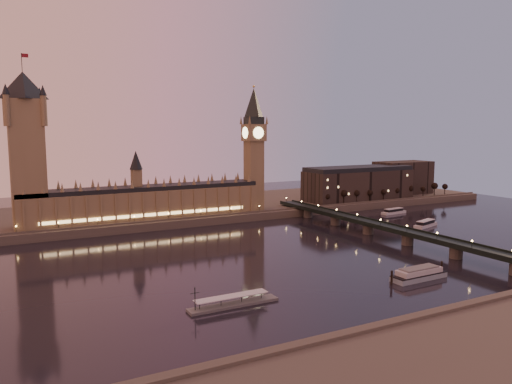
% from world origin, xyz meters
% --- Properties ---
extents(ground, '(700.00, 700.00, 0.00)m').
position_xyz_m(ground, '(0.00, 0.00, 0.00)').
color(ground, black).
rests_on(ground, ground).
extents(far_embankment, '(560.00, 130.00, 6.00)m').
position_xyz_m(far_embankment, '(30.00, 165.00, 3.00)').
color(far_embankment, '#423D35').
rests_on(far_embankment, ground).
extents(palace_of_westminster, '(180.00, 26.62, 52.00)m').
position_xyz_m(palace_of_westminster, '(-40.12, 120.99, 21.71)').
color(palace_of_westminster, brown).
rests_on(palace_of_westminster, ground).
extents(victoria_tower, '(31.68, 31.68, 118.00)m').
position_xyz_m(victoria_tower, '(-120.00, 121.00, 65.79)').
color(victoria_tower, brown).
rests_on(victoria_tower, ground).
extents(big_ben, '(17.68, 17.68, 104.00)m').
position_xyz_m(big_ben, '(53.99, 120.99, 63.95)').
color(big_ben, brown).
rests_on(big_ben, ground).
extents(westminster_bridge, '(13.20, 260.00, 15.30)m').
position_xyz_m(westminster_bridge, '(91.61, 0.00, 5.52)').
color(westminster_bridge, black).
rests_on(westminster_bridge, ground).
extents(city_block, '(155.00, 45.00, 34.00)m').
position_xyz_m(city_block, '(194.94, 130.93, 22.24)').
color(city_block, black).
rests_on(city_block, ground).
extents(bare_tree_0, '(5.59, 5.59, 11.36)m').
position_xyz_m(bare_tree_0, '(121.97, 109.00, 14.47)').
color(bare_tree_0, black).
rests_on(bare_tree_0, ground).
extents(bare_tree_1, '(5.59, 5.59, 11.36)m').
position_xyz_m(bare_tree_1, '(138.69, 109.00, 14.47)').
color(bare_tree_1, black).
rests_on(bare_tree_1, ground).
extents(bare_tree_2, '(5.59, 5.59, 11.36)m').
position_xyz_m(bare_tree_2, '(155.42, 109.00, 14.47)').
color(bare_tree_2, black).
rests_on(bare_tree_2, ground).
extents(bare_tree_3, '(5.59, 5.59, 11.36)m').
position_xyz_m(bare_tree_3, '(172.14, 109.00, 14.47)').
color(bare_tree_3, black).
rests_on(bare_tree_3, ground).
extents(bare_tree_4, '(5.59, 5.59, 11.36)m').
position_xyz_m(bare_tree_4, '(188.86, 109.00, 14.47)').
color(bare_tree_4, black).
rests_on(bare_tree_4, ground).
extents(bare_tree_5, '(5.59, 5.59, 11.36)m').
position_xyz_m(bare_tree_5, '(205.59, 109.00, 14.47)').
color(bare_tree_5, black).
rests_on(bare_tree_5, ground).
extents(bare_tree_6, '(5.59, 5.59, 11.36)m').
position_xyz_m(bare_tree_6, '(222.31, 109.00, 14.47)').
color(bare_tree_6, black).
rests_on(bare_tree_6, ground).
extents(bare_tree_7, '(5.59, 5.59, 11.36)m').
position_xyz_m(bare_tree_7, '(239.03, 109.00, 14.47)').
color(bare_tree_7, black).
rests_on(bare_tree_7, ground).
extents(bare_tree_8, '(5.59, 5.59, 11.36)m').
position_xyz_m(bare_tree_8, '(255.76, 109.00, 14.47)').
color(bare_tree_8, black).
rests_on(bare_tree_8, ground).
extents(bare_tree_9, '(5.59, 5.59, 11.36)m').
position_xyz_m(bare_tree_9, '(272.48, 109.00, 14.47)').
color(bare_tree_9, black).
rests_on(bare_tree_9, ground).
extents(cruise_boat_b, '(26.14, 8.94, 4.73)m').
position_xyz_m(cruise_boat_b, '(168.51, 73.96, 2.08)').
color(cruise_boat_b, silver).
rests_on(cruise_boat_b, ground).
extents(cruise_boat_c, '(26.39, 14.24, 5.10)m').
position_xyz_m(cruise_boat_c, '(147.96, 18.24, 2.25)').
color(cruise_boat_c, silver).
rests_on(cruise_boat_c, ground).
extents(moored_barge, '(35.95, 9.44, 6.59)m').
position_xyz_m(moored_barge, '(42.09, -76.70, 2.78)').
color(moored_barge, '#8AA1B0').
rests_on(moored_barge, ground).
extents(pontoon_pier, '(40.28, 6.71, 10.74)m').
position_xyz_m(pontoon_pier, '(-55.49, -66.85, 1.16)').
color(pontoon_pier, '#595B5E').
rests_on(pontoon_pier, ground).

